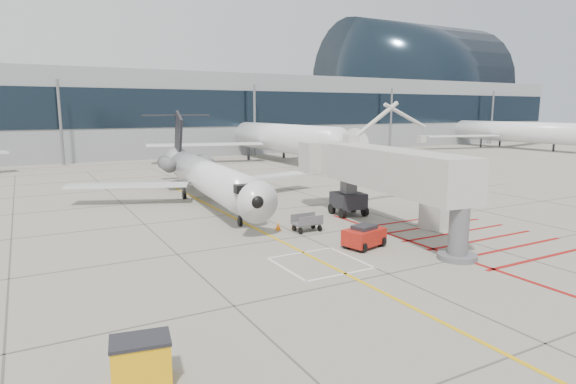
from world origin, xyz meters
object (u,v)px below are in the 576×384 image
pushback_tug (364,236)px  spill_bin (141,361)px  jet_bridge (393,178)px  regional_jet (213,161)px

pushback_tug → spill_bin: 16.36m
jet_bridge → pushback_tug: (-3.65, -1.88, -2.87)m
regional_jet → pushback_tug: 15.58m
regional_jet → spill_bin: size_ratio=17.62×
pushback_tug → spill_bin: size_ratio=1.45×
jet_bridge → spill_bin: 20.67m
regional_jet → pushback_tug: size_ratio=12.13×
regional_jet → pushback_tug: regional_jet is taller
jet_bridge → pushback_tug: jet_bridge is taller
jet_bridge → pushback_tug: bearing=-146.1°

